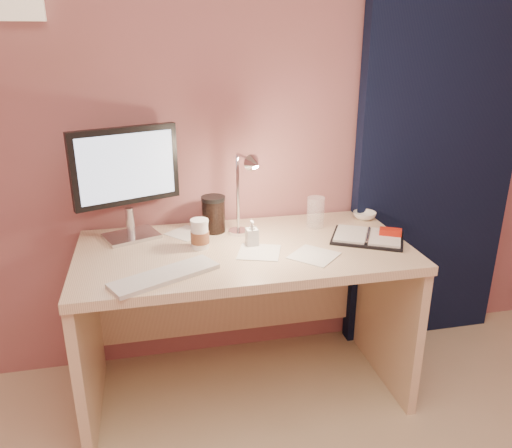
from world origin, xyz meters
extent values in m
plane|color=#A5606A|center=(0.00, 1.75, 1.25)|extent=(3.50, 0.00, 3.50)
cube|color=black|center=(1.05, 1.69, 1.10)|extent=(0.85, 0.08, 2.20)
cube|color=beige|center=(0.00, 1.38, 0.71)|extent=(1.40, 0.70, 0.04)
cube|color=beige|center=(-0.68, 1.38, 0.34)|extent=(0.04, 0.66, 0.69)
cube|color=beige|center=(0.68, 1.38, 0.34)|extent=(0.04, 0.66, 0.69)
cube|color=beige|center=(0.00, 1.71, 0.40)|extent=(1.32, 0.03, 0.55)
cube|color=silver|center=(-0.47, 1.59, 0.74)|extent=(0.27, 0.23, 0.02)
cylinder|color=silver|center=(-0.47, 1.59, 0.81)|extent=(0.04, 0.04, 0.12)
cube|color=black|center=(-0.47, 1.59, 1.06)|extent=(0.44, 0.20, 0.33)
cube|color=#A6C0E2|center=(-0.48, 1.57, 1.06)|extent=(0.38, 0.15, 0.28)
cube|color=silver|center=(-0.34, 1.16, 0.74)|extent=(0.42, 0.29, 0.02)
cube|color=black|center=(0.55, 1.35, 0.74)|extent=(0.38, 0.34, 0.01)
cube|color=silver|center=(0.48, 1.39, 0.75)|extent=(0.21, 0.24, 0.01)
cube|color=silver|center=(0.61, 1.32, 0.75)|extent=(0.21, 0.24, 0.01)
cube|color=red|center=(0.65, 1.33, 0.76)|extent=(0.11, 0.09, 0.03)
cube|color=silver|center=(0.26, 1.23, 0.73)|extent=(0.24, 0.24, 0.00)
cube|color=silver|center=(0.05, 1.31, 0.73)|extent=(0.22, 0.22, 0.00)
cube|color=silver|center=(-0.23, 1.59, 0.73)|extent=(0.21, 0.21, 0.00)
cylinder|color=white|center=(-0.18, 1.41, 0.79)|extent=(0.07, 0.07, 0.12)
cylinder|color=brown|center=(-0.18, 1.41, 0.78)|extent=(0.08, 0.08, 0.05)
cylinder|color=white|center=(-0.18, 1.41, 0.85)|extent=(0.08, 0.08, 0.01)
cylinder|color=white|center=(0.37, 1.55, 0.80)|extent=(0.08, 0.08, 0.14)
imported|color=silver|center=(0.64, 1.60, 0.75)|extent=(0.12, 0.12, 0.03)
imported|color=white|center=(0.04, 1.40, 0.79)|extent=(0.05, 0.05, 0.11)
cylinder|color=black|center=(-0.10, 1.59, 0.80)|extent=(0.10, 0.10, 0.15)
cylinder|color=silver|center=(0.00, 1.55, 0.74)|extent=(0.09, 0.09, 0.02)
cylinder|color=silver|center=(0.00, 1.55, 0.92)|extent=(0.01, 0.01, 0.35)
cone|color=silver|center=(-0.04, 1.39, 1.09)|extent=(0.08, 0.08, 0.07)
camera|label=1|loc=(-0.37, -0.53, 1.56)|focal=35.00mm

